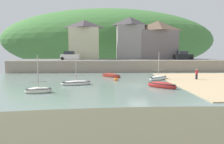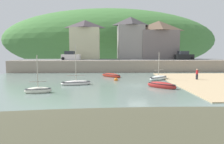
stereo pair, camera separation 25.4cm
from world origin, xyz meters
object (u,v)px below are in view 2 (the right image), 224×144
parked_car_near_slipway (71,56)px  sailboat_tall_mast (76,83)px  waterfront_building_left (85,39)px  motorboat_with_cabin (159,78)px  waterfront_building_centre (131,38)px  sailboat_far_left (161,85)px  mooring_buoy (116,80)px  waterfront_building_right (159,40)px  dinghy_open_wooden (111,75)px  rowboat_small_beached (38,90)px  person_near_water (197,74)px  parked_car_by_wall (184,56)px

parked_car_near_slipway → sailboat_tall_mast: bearing=-73.7°
waterfront_building_left → motorboat_with_cabin: 24.76m
sailboat_tall_mast → waterfront_building_centre: bearing=54.7°
sailboat_far_left → mooring_buoy: sailboat_far_left is taller
waterfront_building_right → sailboat_far_left: waterfront_building_right is taller
dinghy_open_wooden → rowboat_small_beached: rowboat_small_beached is taller
dinghy_open_wooden → rowboat_small_beached: (-8.32, -12.91, 0.02)m
waterfront_building_centre → mooring_buoy: bearing=-102.9°
motorboat_with_cabin → mooring_buoy: size_ratio=8.03×
waterfront_building_left → person_near_water: bearing=-47.3°
sailboat_far_left → parked_car_near_slipway: 26.65m
person_near_water → waterfront_building_centre: bearing=110.7°
motorboat_with_cabin → parked_car_by_wall: size_ratio=1.04×
waterfront_building_left → sailboat_tall_mast: 25.04m
dinghy_open_wooden → sailboat_tall_mast: size_ratio=0.69×
waterfront_building_centre → sailboat_far_left: 27.66m
sailboat_far_left → parked_car_by_wall: 25.02m
sailboat_tall_mast → mooring_buoy: 6.51m
waterfront_building_centre → waterfront_building_left: bearing=180.0°
sailboat_far_left → motorboat_with_cabin: motorboat_with_cabin is taller
parked_car_near_slipway → parked_car_by_wall: bearing=5.4°
motorboat_with_cabin → waterfront_building_centre: bearing=54.8°
parked_car_by_wall → waterfront_building_right: bearing=130.7°
waterfront_building_right → mooring_buoy: (-11.68, -20.58, -6.95)m
waterfront_building_right → motorboat_with_cabin: 21.63m
waterfront_building_centre → mooring_buoy: size_ratio=18.48×
parked_car_near_slipway → mooring_buoy: bearing=-54.6°
waterfront_building_centre → parked_car_near_slipway: size_ratio=2.41×
waterfront_building_right → parked_car_near_slipway: (-20.95, -4.50, -3.92)m
motorboat_with_cabin → rowboat_small_beached: 18.07m
parked_car_by_wall → waterfront_building_left: bearing=163.1°
dinghy_open_wooden → sailboat_tall_mast: (-4.92, -7.83, 0.00)m
parked_car_by_wall → mooring_buoy: (-16.42, -16.08, -3.04)m
sailboat_far_left → mooring_buoy: bearing=172.9°
motorboat_with_cabin → person_near_water: (5.79, -0.49, 0.71)m
waterfront_building_left → sailboat_tall_mast: (0.90, -24.06, -6.91)m
waterfront_building_centre → motorboat_with_cabin: size_ratio=2.30×
sailboat_far_left → waterfront_building_left: bearing=155.8°
rowboat_small_beached → parked_car_by_wall: (25.32, 24.64, 2.93)m
rowboat_small_beached → parked_car_near_slipway: 24.81m
parked_car_by_wall → person_near_water: bearing=-109.9°
rowboat_small_beached → mooring_buoy: bearing=32.1°
sailboat_tall_mast → dinghy_open_wooden: bearing=45.5°
sailboat_far_left → mooring_buoy: 8.02m
motorboat_with_cabin → sailboat_tall_mast: size_ratio=0.81×
waterfront_building_right → sailboat_tall_mast: (-17.18, -24.06, -6.86)m
waterfront_building_right → person_near_water: waterfront_building_right is taller
waterfront_building_left → person_near_water: (18.83, -20.38, -6.18)m
sailboat_far_left → person_near_water: person_near_water is taller
dinghy_open_wooden → sailboat_tall_mast: sailboat_tall_mast is taller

